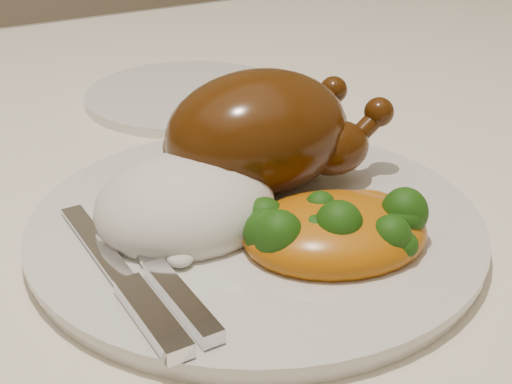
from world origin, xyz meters
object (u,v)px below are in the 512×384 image
dinner_plate (256,226)px  roast_chicken (263,132)px  side_plate (189,95)px  dining_table (54,284)px

dinner_plate → roast_chicken: roast_chicken is taller
side_plate → roast_chicken: (-0.05, -0.23, 0.05)m
dinner_plate → roast_chicken: bearing=54.1°
roast_chicken → side_plate: bearing=78.2°
dining_table → side_plate: bearing=30.2°
dinner_plate → side_plate: 0.29m
dining_table → side_plate: size_ratio=7.46×
dinner_plate → side_plate: size_ratio=1.46×
dinner_plate → side_plate: bearing=74.3°
side_plate → roast_chicken: roast_chicken is taller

